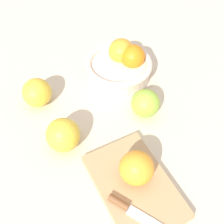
% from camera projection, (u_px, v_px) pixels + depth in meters
% --- Properties ---
extents(ground_plane, '(2.40, 2.40, 0.00)m').
position_uv_depth(ground_plane, '(110.00, 146.00, 0.71)').
color(ground_plane, beige).
extents(bowl, '(0.19, 0.19, 0.10)m').
position_uv_depth(bowl, '(120.00, 65.00, 0.83)').
color(bowl, beige).
rests_on(bowl, ground_plane).
extents(cutting_board, '(0.23, 0.15, 0.02)m').
position_uv_depth(cutting_board, '(133.00, 186.00, 0.64)').
color(cutting_board, tan).
rests_on(cutting_board, ground_plane).
extents(orange_on_board, '(0.07, 0.07, 0.07)m').
position_uv_depth(orange_on_board, '(137.00, 168.00, 0.61)').
color(orange_on_board, orange).
rests_on(orange_on_board, cutting_board).
extents(knife, '(0.14, 0.10, 0.01)m').
position_uv_depth(knife, '(133.00, 211.00, 0.59)').
color(knife, silver).
rests_on(knife, cutting_board).
extents(apple_back_left, '(0.07, 0.07, 0.07)m').
position_uv_depth(apple_back_left, '(145.00, 103.00, 0.75)').
color(apple_back_left, '#8EB738').
rests_on(apple_back_left, ground_plane).
extents(apple_front_left, '(0.08, 0.08, 0.08)m').
position_uv_depth(apple_front_left, '(63.00, 135.00, 0.68)').
color(apple_front_left, gold).
rests_on(apple_front_left, ground_plane).
extents(apple_front_left_2, '(0.08, 0.08, 0.08)m').
position_uv_depth(apple_front_left_2, '(37.00, 93.00, 0.77)').
color(apple_front_left_2, gold).
rests_on(apple_front_left_2, ground_plane).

